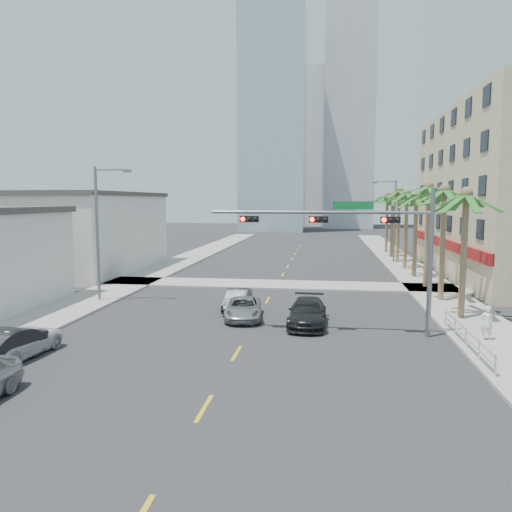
{
  "coord_description": "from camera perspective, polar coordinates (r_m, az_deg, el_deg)",
  "views": [
    {
      "loc": [
        3.87,
        -17.32,
        6.79
      ],
      "look_at": [
        -0.23,
        11.91,
        3.5
      ],
      "focal_mm": 35.0,
      "sensor_mm": 36.0,
      "label": 1
    }
  ],
  "objects": [
    {
      "name": "palm_tree_3",
      "position": [
        45.58,
        17.87,
        6.42
      ],
      "size": [
        4.8,
        4.8,
        7.8
      ],
      "color": "brown",
      "rests_on": "ground"
    },
    {
      "name": "car_parked_mid",
      "position": [
        23.45,
        -27.25,
        -9.41
      ],
      "size": [
        2.05,
        4.43,
        1.41
      ],
      "primitive_type": "imported",
      "rotation": [
        0.0,
        0.0,
        -0.13
      ],
      "color": "black",
      "rests_on": "ground"
    },
    {
      "name": "ground",
      "position": [
        19.01,
        -4.45,
        -14.6
      ],
      "size": [
        260.0,
        260.0,
        0.0
      ],
      "primitive_type": "plane",
      "color": "#262628",
      "rests_on": "ground"
    },
    {
      "name": "palm_tree_0",
      "position": [
        30.33,
        22.91,
        6.41
      ],
      "size": [
        4.8,
        4.8,
        7.8
      ],
      "color": "brown",
      "rests_on": "ground"
    },
    {
      "name": "palm_tree_7",
      "position": [
        66.18,
        14.8,
        6.71
      ],
      "size": [
        4.8,
        4.8,
        8.16
      ],
      "color": "brown",
      "rests_on": "ground"
    },
    {
      "name": "tower_far_right",
      "position": [
        129.52,
        10.58,
        16.58
      ],
      "size": [
        12.0,
        12.0,
        60.0
      ],
      "primitive_type": "cube",
      "color": "#ADADB2",
      "rests_on": "ground"
    },
    {
      "name": "pedestrian",
      "position": [
        26.48,
        24.87,
        -6.93
      ],
      "size": [
        0.6,
        0.4,
        1.65
      ],
      "primitive_type": "imported",
      "rotation": [
        0.0,
        0.0,
        3.15
      ],
      "color": "white",
      "rests_on": "sidewalk_right"
    },
    {
      "name": "guardrail",
      "position": [
        24.95,
        22.9,
        -8.35
      ],
      "size": [
        0.08,
        8.08,
        1.0
      ],
      "color": "silver",
      "rests_on": "ground"
    },
    {
      "name": "streetlight_right",
      "position": [
        55.81,
        15.37,
        4.36
      ],
      "size": [
        2.55,
        0.25,
        9.0
      ],
      "color": "slate",
      "rests_on": "ground"
    },
    {
      "name": "car_lane_left",
      "position": [
        31.06,
        -2.13,
        -5.05
      ],
      "size": [
        1.45,
        3.97,
        1.3
      ],
      "primitive_type": "imported",
      "rotation": [
        0.0,
        0.0,
        0.02
      ],
      "color": "black",
      "rests_on": "ground"
    },
    {
      "name": "palm_tree_5",
      "position": [
        55.87,
        16.07,
        7.13
      ],
      "size": [
        4.8,
        4.8,
        8.52
      ],
      "color": "brown",
      "rests_on": "ground"
    },
    {
      "name": "traffic_signal_mast",
      "position": [
        25.41,
        12.3,
        2.31
      ],
      "size": [
        11.12,
        0.54,
        7.2
      ],
      "color": "slate",
      "rests_on": "ground"
    },
    {
      "name": "tower_far_left",
      "position": [
        114.25,
        2.01,
        15.02
      ],
      "size": [
        14.0,
        14.0,
        48.0
      ],
      "primitive_type": "cube",
      "color": "#99B2C6",
      "rests_on": "ground"
    },
    {
      "name": "sidewalk_right",
      "position": [
        38.78,
        20.01,
        -4.0
      ],
      "size": [
        4.0,
        120.0,
        0.15
      ],
      "primitive_type": "cube",
      "color": "gray",
      "rests_on": "ground"
    },
    {
      "name": "palm_tree_4",
      "position": [
        50.72,
        16.88,
        6.81
      ],
      "size": [
        4.8,
        4.8,
        8.16
      ],
      "color": "brown",
      "rests_on": "ground"
    },
    {
      "name": "tower_far_center",
      "position": [
        143.19,
        5.32,
        12.03
      ],
      "size": [
        16.0,
        16.0,
        42.0
      ],
      "primitive_type": "cube",
      "color": "#ADADB2",
      "rests_on": "ground"
    },
    {
      "name": "palm_tree_1",
      "position": [
        35.38,
        20.77,
        6.99
      ],
      "size": [
        4.8,
        4.8,
        8.16
      ],
      "color": "brown",
      "rests_on": "ground"
    },
    {
      "name": "car_lane_right",
      "position": [
        27.52,
        5.89,
        -6.44
      ],
      "size": [
        2.06,
        4.93,
        1.42
      ],
      "primitive_type": "imported",
      "rotation": [
        0.0,
        0.0,
        -0.01
      ],
      "color": "black",
      "rests_on": "ground"
    },
    {
      "name": "building_left_far",
      "position": [
        51.09,
        -19.26,
        2.43
      ],
      "size": [
        11.0,
        18.0,
        7.2
      ],
      "primitive_type": "cube",
      "color": "beige",
      "rests_on": "ground"
    },
    {
      "name": "sidewalk_cross",
      "position": [
        40.08,
        2.34,
        -3.29
      ],
      "size": [
        80.0,
        4.0,
        0.15
      ],
      "primitive_type": "cube",
      "color": "gray",
      "rests_on": "ground"
    },
    {
      "name": "car_lane_center",
      "position": [
        28.88,
        -1.46,
        -6.0
      ],
      "size": [
        2.61,
        4.64,
        1.22
      ],
      "primitive_type": "imported",
      "rotation": [
        0.0,
        0.0,
        0.14
      ],
      "color": "#A8A9AD",
      "rests_on": "ground"
    },
    {
      "name": "palm_tree_6",
      "position": [
        61.01,
        15.37,
        6.41
      ],
      "size": [
        4.8,
        4.8,
        7.8
      ],
      "color": "brown",
      "rests_on": "ground"
    },
    {
      "name": "palm_tree_2",
      "position": [
        40.48,
        19.16,
        7.41
      ],
      "size": [
        4.8,
        4.8,
        8.52
      ],
      "color": "brown",
      "rests_on": "ground"
    },
    {
      "name": "car_parked_far",
      "position": [
        24.33,
        -25.76,
        -9.05
      ],
      "size": [
        2.44,
        4.46,
        1.19
      ],
      "primitive_type": "imported",
      "rotation": [
        0.0,
        0.0,
        -0.11
      ],
      "color": "silver",
      "rests_on": "ground"
    },
    {
      "name": "sidewalk_left",
      "position": [
        41.11,
        -14.86,
        -3.26
      ],
      "size": [
        4.0,
        120.0,
        0.15
      ],
      "primitive_type": "cube",
      "color": "gray",
      "rests_on": "ground"
    },
    {
      "name": "streetlight_left",
      "position": [
        34.72,
        -17.4,
        3.21
      ],
      "size": [
        2.55,
        0.25,
        9.0
      ],
      "color": "slate",
      "rests_on": "ground"
    }
  ]
}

